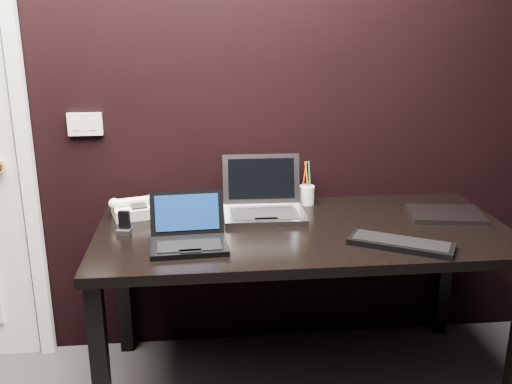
{
  "coord_description": "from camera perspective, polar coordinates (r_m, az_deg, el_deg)",
  "views": [
    {
      "loc": [
        -0.13,
        -0.78,
        1.57
      ],
      "look_at": [
        0.1,
        1.35,
        0.92
      ],
      "focal_mm": 40.0,
      "sensor_mm": 36.0,
      "label": 1
    }
  ],
  "objects": [
    {
      "name": "pen_cup",
      "position": [
        2.66,
        5.09,
        -0.21
      ],
      "size": [
        0.08,
        0.08,
        0.2
      ],
      "color": "white",
      "rests_on": "desk"
    },
    {
      "name": "wall_back",
      "position": [
        2.6,
        -3.23,
        11.0
      ],
      "size": [
        4.0,
        0.0,
        4.0
      ],
      "primitive_type": "plane",
      "rotation": [
        1.57,
        0.0,
        0.0
      ],
      "color": "black",
      "rests_on": "ground"
    },
    {
      "name": "desk_phone",
      "position": [
        2.54,
        -12.19,
        -1.6
      ],
      "size": [
        0.21,
        0.2,
        0.1
      ],
      "color": "white",
      "rests_on": "desk"
    },
    {
      "name": "netbook",
      "position": [
        2.19,
        -6.75,
        -4.38
      ],
      "size": [
        0.3,
        0.27,
        0.18
      ],
      "color": "black",
      "rests_on": "desk"
    },
    {
      "name": "wall_switch",
      "position": [
        2.65,
        -16.73,
        6.51
      ],
      "size": [
        0.15,
        0.02,
        0.1
      ],
      "color": "silver",
      "rests_on": "wall_back"
    },
    {
      "name": "closed_laptop",
      "position": [
        2.62,
        18.43,
        -2.13
      ],
      "size": [
        0.34,
        0.27,
        0.02
      ],
      "color": "gray",
      "rests_on": "desk"
    },
    {
      "name": "ext_keyboard",
      "position": [
        2.24,
        14.29,
        -5.01
      ],
      "size": [
        0.4,
        0.31,
        0.02
      ],
      "color": "black",
      "rests_on": "desk"
    },
    {
      "name": "mobile_phone",
      "position": [
        2.35,
        -13.04,
        -3.25
      ],
      "size": [
        0.06,
        0.05,
        0.09
      ],
      "color": "black",
      "rests_on": "desk"
    },
    {
      "name": "silver_laptop",
      "position": [
        2.51,
        0.76,
        -1.25
      ],
      "size": [
        0.36,
        0.32,
        0.24
      ],
      "color": "#98989D",
      "rests_on": "desk"
    },
    {
      "name": "desk",
      "position": [
        2.4,
        4.71,
        -5.3
      ],
      "size": [
        1.7,
        0.8,
        0.74
      ],
      "color": "black",
      "rests_on": "ground"
    }
  ]
}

